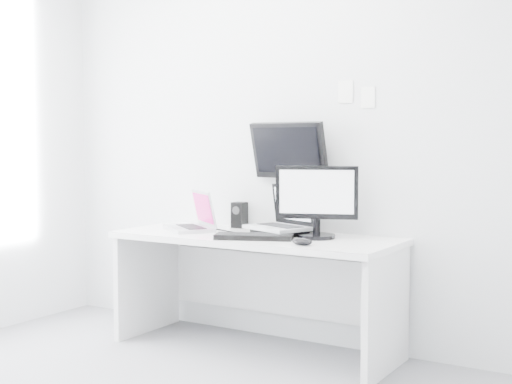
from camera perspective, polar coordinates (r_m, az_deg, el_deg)
back_wall at (r=4.68m, az=2.16°, el=4.55°), size 3.60×0.00×3.60m
desk at (r=4.48m, az=-0.09°, el=-8.10°), size 1.80×0.70×0.73m
macbook at (r=4.65m, az=-5.43°, el=-1.42°), size 0.45×0.43×0.27m
speaker at (r=4.79m, az=-1.33°, el=-1.86°), size 0.11×0.11×0.17m
dell_laptop at (r=4.43m, az=1.76°, el=-1.38°), size 0.46×0.42×0.32m
rear_monitor at (r=4.59m, az=2.79°, el=1.35°), size 0.55×0.23×0.73m
samsung_monitor at (r=4.26m, az=4.89°, el=-0.71°), size 0.54×0.39×0.45m
keyboard at (r=4.22m, az=-0.17°, el=-3.61°), size 0.49×0.33×0.03m
mouse at (r=3.98m, az=3.73°, el=-4.00°), size 0.14×0.10×0.04m
wall_note_0 at (r=4.49m, az=7.20°, el=8.00°), size 0.10×0.00×0.14m
wall_note_1 at (r=4.42m, az=8.98°, el=7.52°), size 0.09×0.00×0.13m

